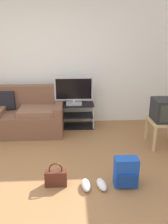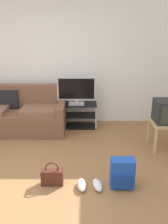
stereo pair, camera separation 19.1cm
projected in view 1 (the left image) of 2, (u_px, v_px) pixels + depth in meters
ground_plane at (31, 190)px, 3.04m from camera, size 9.00×9.80×0.02m
wall_back at (45, 60)px, 4.90m from camera, size 9.00×0.10×2.70m
couch at (13, 116)px, 4.68m from camera, size 1.95×0.81×0.89m
tv_stand at (74, 115)px, 4.95m from camera, size 0.82×0.40×0.50m
flat_tv at (74, 91)px, 4.75m from camera, size 0.77×0.22×0.56m
side_table at (164, 124)px, 4.11m from camera, size 0.51×0.51×0.46m
crt_tv at (165, 110)px, 4.04m from camera, size 0.41×0.43×0.38m
backpack at (126, 172)px, 3.07m from camera, size 0.30×0.24×0.40m
handbag at (56, 177)px, 3.09m from camera, size 0.29×0.11×0.33m
sneakers_pair at (94, 185)px, 3.06m from camera, size 0.35×0.27×0.09m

